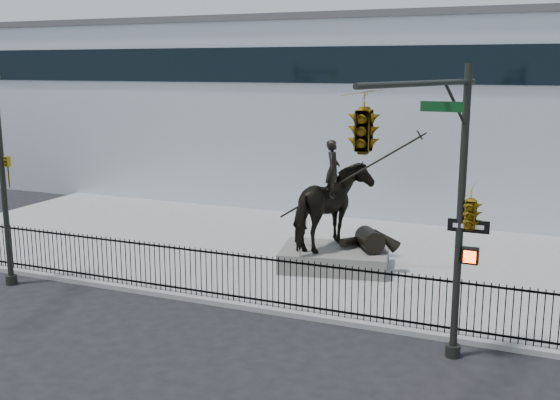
% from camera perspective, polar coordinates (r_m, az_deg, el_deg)
% --- Properties ---
extents(ground, '(120.00, 120.00, 0.00)m').
position_cam_1_polar(ground, '(18.84, -7.22, -10.13)').
color(ground, black).
rests_on(ground, ground).
extents(plaza, '(30.00, 12.00, 0.15)m').
position_cam_1_polar(plaza, '(24.79, 0.86, -4.50)').
color(plaza, gray).
rests_on(plaza, ground).
extents(building, '(44.00, 14.00, 9.00)m').
position_cam_1_polar(building, '(36.30, 8.62, 7.58)').
color(building, silver).
rests_on(building, ground).
extents(picket_fence, '(22.10, 0.10, 1.50)m').
position_cam_1_polar(picket_fence, '(19.56, -5.46, -6.45)').
color(picket_fence, black).
rests_on(picket_fence, plaza).
extents(statue_plinth, '(4.01, 3.12, 0.68)m').
position_cam_1_polar(statue_plinth, '(22.60, 4.78, -5.05)').
color(statue_plinth, '#5E5B56').
rests_on(statue_plinth, plaza).
extents(equestrian_statue, '(4.54, 3.27, 3.91)m').
position_cam_1_polar(equestrian_statue, '(22.15, 5.03, -0.72)').
color(equestrian_statue, black).
rests_on(equestrian_statue, statue_plinth).
extents(traffic_signal_right, '(2.17, 6.86, 7.00)m').
position_cam_1_polar(traffic_signal_right, '(13.49, 12.25, 2.43)').
color(traffic_signal_right, black).
rests_on(traffic_signal_right, ground).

